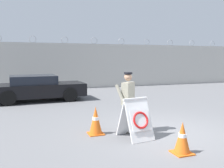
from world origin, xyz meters
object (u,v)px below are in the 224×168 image
object	(u,v)px
barricade_sign	(136,118)
traffic_cone_near	(96,121)
security_guard	(128,99)
parked_car_front_coupe	(37,88)
traffic_cone_mid	(182,138)

from	to	relation	value
barricade_sign	traffic_cone_near	distance (m)	1.16
barricade_sign	security_guard	xyz separation A→B (m)	(-0.00, 0.57, 0.42)
barricade_sign	parked_car_front_coupe	xyz separation A→B (m)	(-2.10, 6.90, 0.11)
barricade_sign	traffic_cone_near	bearing A→B (deg)	134.81
security_guard	traffic_cone_near	distance (m)	1.08
barricade_sign	security_guard	size ratio (longest dim) A/B	0.63
parked_car_front_coupe	barricade_sign	bearing A→B (deg)	-75.63
traffic_cone_near	traffic_cone_mid	bearing A→B (deg)	-55.09
security_guard	parked_car_front_coupe	size ratio (longest dim) A/B	0.38
security_guard	traffic_cone_mid	bearing A→B (deg)	65.19
barricade_sign	security_guard	world-z (taller)	security_guard
barricade_sign	traffic_cone_mid	xyz separation A→B (m)	(0.50, -1.31, -0.18)
security_guard	traffic_cone_mid	size ratio (longest dim) A/B	2.39
traffic_cone_mid	barricade_sign	bearing A→B (deg)	110.82
security_guard	traffic_cone_mid	distance (m)	2.03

